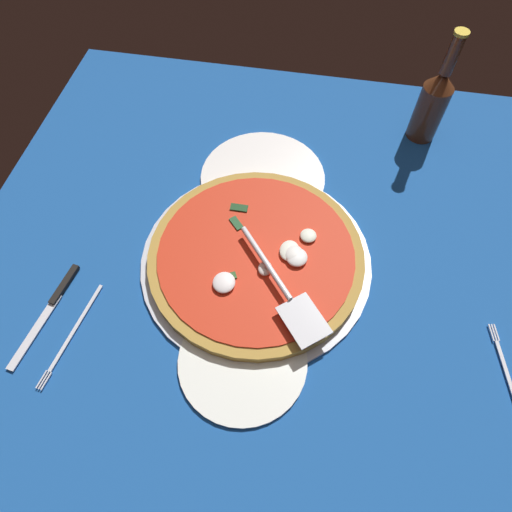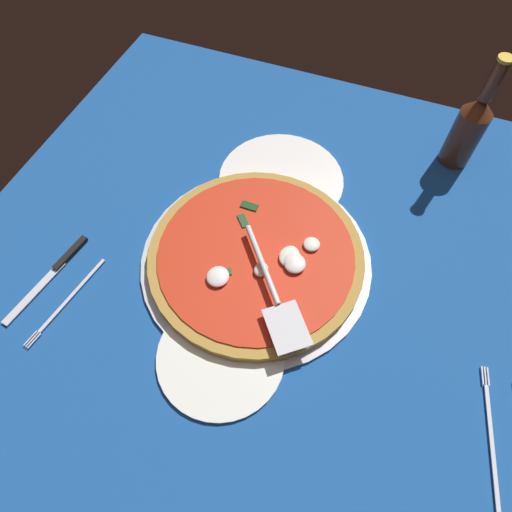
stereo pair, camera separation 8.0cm
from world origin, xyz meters
The scene contains 9 objects.
ground_plane centered at (0.00, 0.00, -0.40)cm, with size 114.62×114.62×0.80cm, color #1A4D96.
checker_pattern centered at (0.00, 0.00, 0.05)cm, with size 114.62×114.62×0.10cm.
pizza_pan centered at (0.96, 2.20, 0.60)cm, with size 42.51×42.51×0.99cm, color silver.
dinner_plate_left centered at (-18.29, 0.92, 0.60)cm, with size 21.09×21.09×1.00cm, color white.
dinner_plate_right centered at (21.21, 4.45, 0.60)cm, with size 25.97×25.97×1.00cm, color white.
pizza centered at (0.93, 2.09, 2.16)cm, with size 39.45×39.45×3.46cm.
pizza_server centered at (-6.23, -3.72, 4.89)cm, with size 21.19×18.32×1.00cm.
place_setting_far centered at (-16.75, 33.04, 0.46)cm, with size 22.38×16.23×1.40cm.
beer_bottle centered at (40.31, -28.21, 9.11)cm, with size 6.23×6.23×24.69cm.
Camera 1 is at (-40.56, -5.32, 70.69)cm, focal length 30.91 mm.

